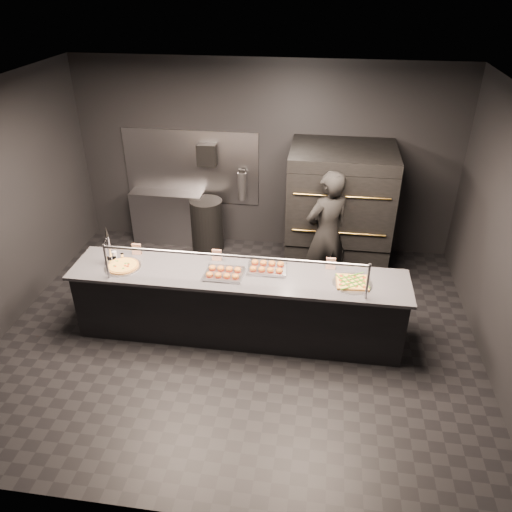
# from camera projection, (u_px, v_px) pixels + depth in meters

# --- Properties ---
(room) EXTENTS (6.04, 6.00, 3.00)m
(room) POSITION_uv_depth(u_px,v_px,m) (236.00, 229.00, 5.75)
(room) COLOR black
(room) RESTS_ON ground
(service_counter) EXTENTS (4.10, 0.78, 1.37)m
(service_counter) POSITION_uv_depth(u_px,v_px,m) (238.00, 304.00, 6.23)
(service_counter) COLOR black
(service_counter) RESTS_ON ground
(pizza_oven) EXTENTS (1.50, 1.23, 1.91)m
(pizza_oven) POSITION_uv_depth(u_px,v_px,m) (339.00, 210.00, 7.45)
(pizza_oven) COLOR black
(pizza_oven) RESTS_ON ground
(prep_shelf) EXTENTS (1.20, 0.35, 0.90)m
(prep_shelf) POSITION_uv_depth(u_px,v_px,m) (169.00, 217.00, 8.41)
(prep_shelf) COLOR #99999E
(prep_shelf) RESTS_ON ground
(towel_dispenser) EXTENTS (0.30, 0.20, 0.35)m
(towel_dispenser) POSITION_uv_depth(u_px,v_px,m) (207.00, 155.00, 7.83)
(towel_dispenser) COLOR black
(towel_dispenser) RESTS_ON room
(fire_extinguisher) EXTENTS (0.14, 0.14, 0.51)m
(fire_extinguisher) POSITION_uv_depth(u_px,v_px,m) (242.00, 186.00, 8.02)
(fire_extinguisher) COLOR #B2B2B7
(fire_extinguisher) RESTS_ON room
(beer_tap) EXTENTS (0.13, 0.19, 0.51)m
(beer_tap) POSITION_uv_depth(u_px,v_px,m) (110.00, 253.00, 6.13)
(beer_tap) COLOR silver
(beer_tap) RESTS_ON service_counter
(round_pizza) EXTENTS (0.45, 0.45, 0.03)m
(round_pizza) POSITION_uv_depth(u_px,v_px,m) (123.00, 266.00, 6.12)
(round_pizza) COLOR silver
(round_pizza) RESTS_ON service_counter
(slider_tray_a) EXTENTS (0.48, 0.37, 0.07)m
(slider_tray_a) POSITION_uv_depth(u_px,v_px,m) (224.00, 273.00, 5.96)
(slider_tray_a) COLOR silver
(slider_tray_a) RESTS_ON service_counter
(slider_tray_b) EXTENTS (0.49, 0.38, 0.07)m
(slider_tray_b) POSITION_uv_depth(u_px,v_px,m) (267.00, 267.00, 6.07)
(slider_tray_b) COLOR silver
(slider_tray_b) RESTS_ON service_counter
(square_pizza) EXTENTS (0.46, 0.46, 0.05)m
(square_pizza) POSITION_uv_depth(u_px,v_px,m) (352.00, 282.00, 5.80)
(square_pizza) COLOR silver
(square_pizza) RESTS_ON service_counter
(condiment_jar) EXTENTS (0.15, 0.06, 0.10)m
(condiment_jar) POSITION_uv_depth(u_px,v_px,m) (117.00, 256.00, 6.28)
(condiment_jar) COLOR silver
(condiment_jar) RESTS_ON service_counter
(tent_cards) EXTENTS (2.58, 0.04, 0.15)m
(tent_cards) POSITION_uv_depth(u_px,v_px,m) (226.00, 256.00, 6.22)
(tent_cards) COLOR white
(tent_cards) RESTS_ON service_counter
(trash_bin) EXTENTS (0.52, 0.52, 0.87)m
(trash_bin) POSITION_uv_depth(u_px,v_px,m) (207.00, 225.00, 8.18)
(trash_bin) COLOR black
(trash_bin) RESTS_ON ground
(worker) EXTENTS (0.80, 0.74, 1.84)m
(worker) POSITION_uv_depth(u_px,v_px,m) (327.00, 234.00, 6.88)
(worker) COLOR black
(worker) RESTS_ON ground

